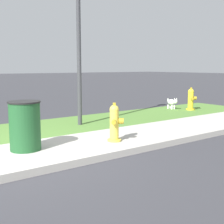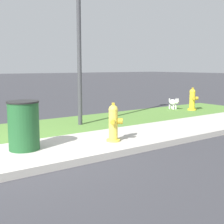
{
  "view_description": "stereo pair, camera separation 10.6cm",
  "coord_description": "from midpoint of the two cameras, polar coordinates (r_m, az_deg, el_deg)",
  "views": [
    {
      "loc": [
        -1.61,
        -5.06,
        1.51
      ],
      "look_at": [
        2.93,
        1.01,
        0.4
      ],
      "focal_mm": 50.0,
      "sensor_mm": 36.0,
      "label": 1
    },
    {
      "loc": [
        -1.52,
        -5.12,
        1.51
      ],
      "look_at": [
        2.93,
        1.01,
        0.4
      ],
      "focal_mm": 50.0,
      "sensor_mm": 36.0,
      "label": 2
    }
  ],
  "objects": [
    {
      "name": "ground_plane",
      "position": [
        5.54,
        -18.34,
        -7.95
      ],
      "size": [
        120.0,
        120.0,
        0.0
      ],
      "primitive_type": "plane",
      "color": "#38383D"
    },
    {
      "name": "sidewalk_pavement",
      "position": [
        5.54,
        -18.34,
        -7.9
      ],
      "size": [
        18.0,
        1.88,
        0.01
      ],
      "primitive_type": "cube",
      "color": "#BCB7AD",
      "rests_on": "ground"
    },
    {
      "name": "street_curb",
      "position": [
        4.6,
        -14.41,
        -10.36
      ],
      "size": [
        18.0,
        0.16,
        0.12
      ],
      "primitive_type": "cube",
      "color": "#BCB7AD",
      "rests_on": "ground"
    },
    {
      "name": "fire_hydrant_at_driveway",
      "position": [
        11.16,
        14.76,
        2.26
      ],
      "size": [
        0.35,
        0.36,
        0.79
      ],
      "rotation": [
        0.0,
        0.0,
        4.11
      ],
      "color": "yellow",
      "rests_on": "ground"
    },
    {
      "name": "fire_hydrant_near_corner",
      "position": [
        6.27,
        0.78,
        -2.02
      ],
      "size": [
        0.33,
        0.33,
        0.8
      ],
      "rotation": [
        0.0,
        0.0,
        4.0
      ],
      "color": "yellow",
      "rests_on": "ground"
    },
    {
      "name": "small_white_dog",
      "position": [
        11.28,
        11.48,
        1.72
      ],
      "size": [
        0.23,
        0.5,
        0.42
      ],
      "rotation": [
        0.0,
        0.0,
        4.61
      ],
      "color": "white",
      "rests_on": "ground"
    },
    {
      "name": "street_lamp",
      "position": [
        8.2,
        -5.76,
        18.84
      ],
      "size": [
        0.32,
        0.32,
        4.54
      ],
      "color": "#3D3D42",
      "rests_on": "ground"
    },
    {
      "name": "trash_bin",
      "position": [
        5.84,
        -15.35,
        -2.43
      ],
      "size": [
        0.58,
        0.58,
        0.9
      ],
      "color": "#1E5128",
      "rests_on": "ground"
    }
  ]
}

